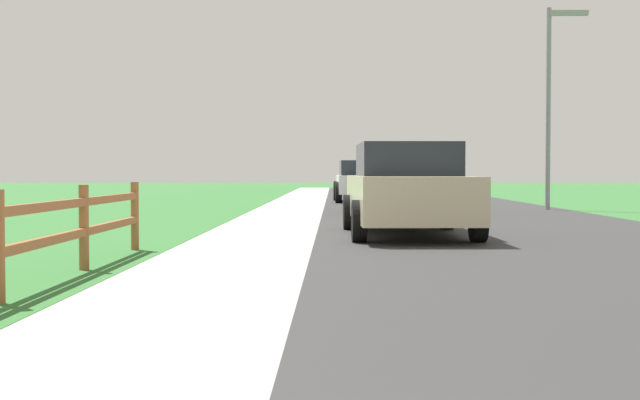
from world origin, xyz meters
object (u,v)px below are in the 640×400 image
at_px(parked_suv_beige, 407,190).
at_px(parked_car_white, 362,181).
at_px(parked_car_black, 400,184).
at_px(street_lamp, 553,89).

distance_m(parked_suv_beige, parked_car_white, 17.21).
relative_size(parked_car_black, parked_car_white, 1.05).
height_order(parked_car_white, street_lamp, street_lamp).
distance_m(parked_car_black, street_lamp, 5.68).
bearing_deg(parked_suv_beige, street_lamp, 64.59).
bearing_deg(parked_car_white, street_lamp, -52.27).
xyz_separation_m(parked_suv_beige, parked_car_white, (-0.26, 17.21, -0.02)).
xyz_separation_m(parked_suv_beige, street_lamp, (4.97, 10.45, 2.68)).
relative_size(parked_suv_beige, street_lamp, 0.87).
bearing_deg(street_lamp, parked_car_black, -153.88).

